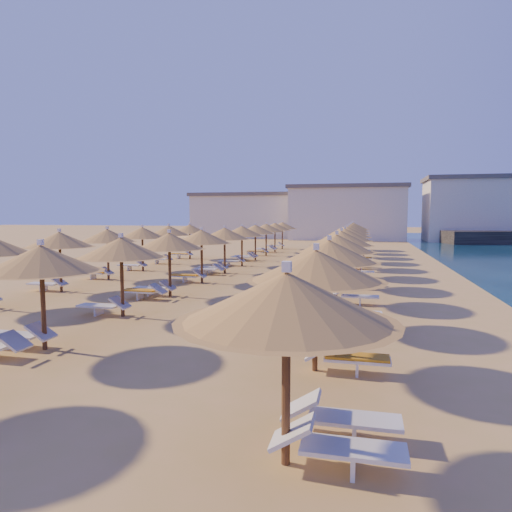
% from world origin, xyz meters
% --- Properties ---
extents(ground, '(220.00, 220.00, 0.00)m').
position_xyz_m(ground, '(0.00, 0.00, 0.00)').
color(ground, tan).
rests_on(ground, ground).
extents(hotel_blocks, '(47.85, 12.15, 8.10)m').
position_xyz_m(hotel_blocks, '(4.51, 45.52, 3.70)').
color(hotel_blocks, silver).
rests_on(hotel_blocks, ground).
extents(parasol_row_east, '(3.01, 41.31, 2.78)m').
position_xyz_m(parasol_row_east, '(3.68, 6.75, 2.25)').
color(parasol_row_east, brown).
rests_on(parasol_row_east, ground).
extents(parasol_row_west, '(3.01, 41.31, 2.78)m').
position_xyz_m(parasol_row_west, '(-3.09, 6.75, 2.25)').
color(parasol_row_west, brown).
rests_on(parasol_row_west, ground).
extents(parasol_row_inland, '(3.01, 22.16, 2.78)m').
position_xyz_m(parasol_row_inland, '(-8.25, 4.84, 2.25)').
color(parasol_row_inland, brown).
rests_on(parasol_row_inland, ground).
extents(loungers, '(15.12, 39.75, 0.66)m').
position_xyz_m(loungers, '(-1.08, 6.42, 0.34)').
color(loungers, white).
rests_on(loungers, ground).
extents(beachgoer_c, '(1.04, 0.95, 1.71)m').
position_xyz_m(beachgoer_c, '(4.38, 9.17, 0.85)').
color(beachgoer_c, tan).
rests_on(beachgoer_c, ground).
extents(beachgoer_b, '(0.92, 1.00, 1.66)m').
position_xyz_m(beachgoer_b, '(3.92, 2.69, 0.83)').
color(beachgoer_b, tan).
rests_on(beachgoer_b, ground).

